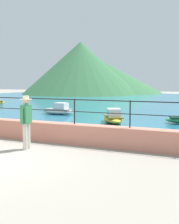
{
  "coord_description": "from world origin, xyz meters",
  "views": [
    {
      "loc": [
        5.97,
        -6.16,
        2.21
      ],
      "look_at": [
        1.38,
        3.7,
        1.1
      ],
      "focal_mm": 48.2,
      "sensor_mm": 36.0,
      "label": 1
    }
  ],
  "objects": [
    {
      "name": "person_walking",
      "position": [
        0.03,
        1.72,
        0.98
      ],
      "size": [
        0.38,
        0.57,
        1.75
      ],
      "color": "beige",
      "rests_on": "ground"
    },
    {
      "name": "hill_main",
      "position": [
        -17.2,
        40.05,
        4.45
      ],
      "size": [
        20.1,
        20.1,
        8.91
      ],
      "primitive_type": "cone",
      "color": "#33663D",
      "rests_on": "ground"
    },
    {
      "name": "boat_2",
      "position": [
        0.52,
        8.47,
        0.33
      ],
      "size": [
        1.93,
        2.44,
        0.76
      ],
      "color": "gold",
      "rests_on": "lake_water"
    },
    {
      "name": "lake_water",
      "position": [
        0.0,
        25.84,
        0.03
      ],
      "size": [
        64.0,
        44.32,
        0.06
      ],
      "primitive_type": "cube",
      "color": "#236B89",
      "rests_on": "ground"
    },
    {
      "name": "hill_secondary",
      "position": [
        -14.88,
        45.97,
        2.79
      ],
      "size": [
        21.0,
        21.0,
        5.57
      ],
      "primitive_type": "cone",
      "color": "#33663D",
      "rests_on": "ground"
    },
    {
      "name": "boat_1",
      "position": [
        -4.17,
        10.8,
        0.33
      ],
      "size": [
        2.33,
        0.99,
        0.76
      ],
      "color": "white",
      "rests_on": "lake_water"
    },
    {
      "name": "railing",
      "position": [
        0.0,
        3.2,
        1.33
      ],
      "size": [
        18.44,
        0.04,
        0.9
      ],
      "color": "black",
      "rests_on": "promenade_wall"
    },
    {
      "name": "promenade_wall",
      "position": [
        0.0,
        3.2,
        0.35
      ],
      "size": [
        20.0,
        0.56,
        0.7
      ],
      "primitive_type": "cube",
      "color": "tan",
      "rests_on": "ground"
    }
  ]
}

